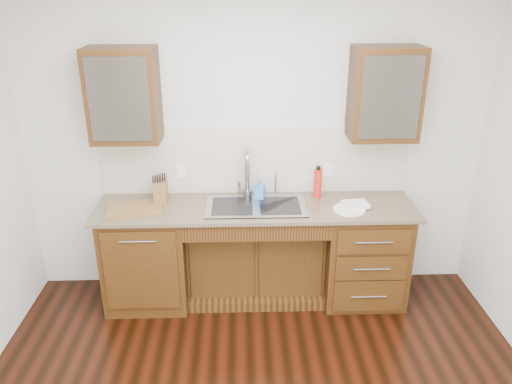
{
  "coord_description": "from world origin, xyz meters",
  "views": [
    {
      "loc": [
        -0.12,
        -2.41,
        2.65
      ],
      "look_at": [
        0.0,
        1.4,
        1.05
      ],
      "focal_mm": 35.0,
      "sensor_mm": 36.0,
      "label": 1
    }
  ],
  "objects_px": {
    "soap_bottle": "(260,189)",
    "water_bottle": "(318,184)",
    "cutting_board": "(134,209)",
    "knife_block": "(161,191)",
    "plate": "(349,210)"
  },
  "relations": [
    {
      "from": "soap_bottle",
      "to": "water_bottle",
      "type": "bearing_deg",
      "value": 20.19
    },
    {
      "from": "soap_bottle",
      "to": "water_bottle",
      "type": "distance_m",
      "value": 0.51
    },
    {
      "from": "soap_bottle",
      "to": "plate",
      "type": "relative_size",
      "value": 0.68
    },
    {
      "from": "cutting_board",
      "to": "knife_block",
      "type": "bearing_deg",
      "value": 41.17
    },
    {
      "from": "soap_bottle",
      "to": "cutting_board",
      "type": "relative_size",
      "value": 0.4
    },
    {
      "from": "water_bottle",
      "to": "cutting_board",
      "type": "relative_size",
      "value": 0.57
    },
    {
      "from": "soap_bottle",
      "to": "knife_block",
      "type": "relative_size",
      "value": 0.94
    },
    {
      "from": "water_bottle",
      "to": "plate",
      "type": "xyz_separation_m",
      "value": [
        0.23,
        -0.28,
        -0.12
      ]
    },
    {
      "from": "water_bottle",
      "to": "cutting_board",
      "type": "distance_m",
      "value": 1.58
    },
    {
      "from": "knife_block",
      "to": "cutting_board",
      "type": "relative_size",
      "value": 0.43
    },
    {
      "from": "soap_bottle",
      "to": "cutting_board",
      "type": "distance_m",
      "value": 1.07
    },
    {
      "from": "soap_bottle",
      "to": "plate",
      "type": "height_order",
      "value": "soap_bottle"
    },
    {
      "from": "water_bottle",
      "to": "soap_bottle",
      "type": "bearing_deg",
      "value": -177.96
    },
    {
      "from": "soap_bottle",
      "to": "knife_block",
      "type": "bearing_deg",
      "value": -159.99
    },
    {
      "from": "plate",
      "to": "knife_block",
      "type": "height_order",
      "value": "knife_block"
    }
  ]
}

